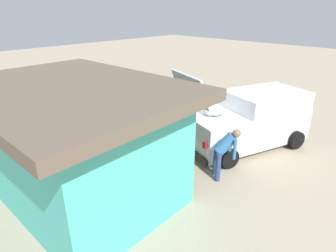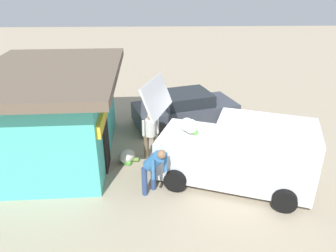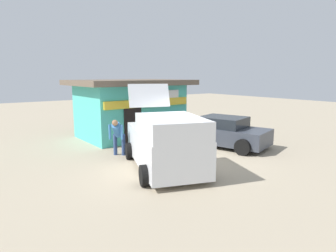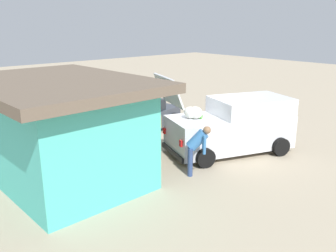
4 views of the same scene
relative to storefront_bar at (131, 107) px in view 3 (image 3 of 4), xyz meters
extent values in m
plane|color=tan|center=(-0.38, -5.21, -1.53)|extent=(60.00, 60.00, 0.00)
cube|color=#4CC6B7|center=(0.00, 0.01, -0.19)|extent=(4.98, 3.46, 2.68)
cube|color=yellow|center=(0.06, -1.69, 0.35)|extent=(4.63, 0.28, 0.36)
cube|color=black|center=(-0.82, -1.69, -0.53)|extent=(0.90, 0.09, 2.00)
cube|color=white|center=(1.13, -1.64, 0.62)|extent=(1.50, 0.11, 0.60)
cube|color=brown|center=(0.00, 0.01, 1.28)|extent=(5.92, 4.41, 0.26)
cube|color=silver|center=(-1.68, -5.43, -0.79)|extent=(3.17, 4.62, 1.14)
cube|color=silver|center=(-1.95, -6.18, 0.07)|extent=(2.56, 3.07, 0.58)
cube|color=black|center=(-2.37, -7.38, 0.04)|extent=(1.51, 0.61, 0.44)
cube|color=silver|center=(-0.90, -3.26, 0.82)|extent=(1.71, 0.95, 0.94)
ellipsoid|color=silver|center=(-1.02, -4.13, -0.02)|extent=(0.47, 0.39, 0.39)
ellipsoid|color=silver|center=(-1.17, -4.24, -0.01)|extent=(0.49, 0.41, 0.41)
cylinder|color=#699B37|center=(-0.99, -4.20, -0.16)|extent=(0.24, 0.12, 0.11)
cylinder|color=#5AB742|center=(-1.23, -4.34, -0.14)|extent=(0.26, 0.21, 0.15)
cylinder|color=#5DA12E|center=(-1.07, -4.24, -0.14)|extent=(0.26, 0.26, 0.15)
cube|color=black|center=(-0.95, -3.39, -1.27)|extent=(1.69, 0.67, 0.16)
cube|color=red|center=(-1.63, -3.14, -0.73)|extent=(0.15, 0.10, 0.20)
cube|color=red|center=(-0.26, -3.62, -0.73)|extent=(0.15, 0.10, 0.20)
cylinder|color=black|center=(-3.10, -6.45, -1.21)|extent=(0.42, 0.66, 0.63)
cylinder|color=black|center=(-1.22, -7.12, -1.21)|extent=(0.42, 0.66, 0.63)
cylinder|color=black|center=(-2.13, -3.73, -1.21)|extent=(0.42, 0.66, 0.63)
cylinder|color=black|center=(-0.25, -4.40, -1.21)|extent=(0.42, 0.66, 0.63)
cube|color=#383D47|center=(2.30, -4.36, -1.00)|extent=(2.88, 4.34, 0.69)
cube|color=#1E2328|center=(2.30, -4.36, -0.42)|extent=(2.06, 2.29, 0.46)
cylinder|color=black|center=(1.78, -5.94, -1.20)|extent=(0.40, 0.69, 0.66)
cylinder|color=black|center=(3.61, -5.38, -1.20)|extent=(0.40, 0.69, 0.66)
cylinder|color=black|center=(0.98, -3.35, -1.20)|extent=(0.40, 0.69, 0.66)
cylinder|color=black|center=(2.82, -2.79, -1.20)|extent=(0.40, 0.69, 0.66)
cylinder|color=#726047|center=(-0.33, -2.88, -1.13)|extent=(0.15, 0.15, 0.79)
cylinder|color=#726047|center=(-0.21, -3.20, -1.13)|extent=(0.15, 0.15, 0.79)
cylinder|color=silver|center=(-0.27, -3.04, -0.45)|extent=(0.44, 0.44, 0.56)
sphere|color=tan|center=(-0.27, -3.04, -0.06)|extent=(0.21, 0.21, 0.21)
cylinder|color=silver|center=(-0.36, -2.82, -0.44)|extent=(0.09, 0.09, 0.53)
cylinder|color=silver|center=(-0.19, -3.27, -0.44)|extent=(0.09, 0.09, 0.53)
cylinder|color=navy|center=(-2.05, -3.13, -1.10)|extent=(0.15, 0.15, 0.85)
cylinder|color=navy|center=(-2.30, -2.90, -1.10)|extent=(0.15, 0.15, 0.85)
cylinder|color=#3872B2|center=(-2.32, -3.16, -0.45)|extent=(0.70, 0.71, 0.68)
sphere|color=#8C6647|center=(-2.51, -3.36, -0.14)|extent=(0.23, 0.23, 0.23)
cylinder|color=#3872B2|center=(-2.28, -3.47, -0.51)|extent=(0.09, 0.09, 0.57)
cylinder|color=#3872B2|center=(-2.63, -3.14, -0.51)|extent=(0.09, 0.09, 0.57)
ellipsoid|color=silver|center=(-0.55, -2.27, -1.33)|extent=(0.76, 0.73, 0.40)
cylinder|color=green|center=(-0.75, -2.29, -1.46)|extent=(0.21, 0.29, 0.13)
cylinder|color=#4E9743|center=(-0.50, -2.10, -1.46)|extent=(0.28, 0.23, 0.13)
cylinder|color=olive|center=(-0.57, -2.50, -1.45)|extent=(0.16, 0.28, 0.14)
cylinder|color=#63B338|center=(-0.41, -2.43, -1.46)|extent=(0.31, 0.16, 0.13)
cylinder|color=silver|center=(1.74, -3.04, -1.33)|extent=(0.30, 0.30, 0.40)
camera|label=1|loc=(-6.01, 2.98, 3.05)|focal=30.14mm
camera|label=2|loc=(-9.52, -3.29, 3.95)|focal=34.34mm
camera|label=3|loc=(-7.20, -13.28, 1.62)|focal=30.95mm
camera|label=4|loc=(-9.34, 4.09, 2.90)|focal=38.49mm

